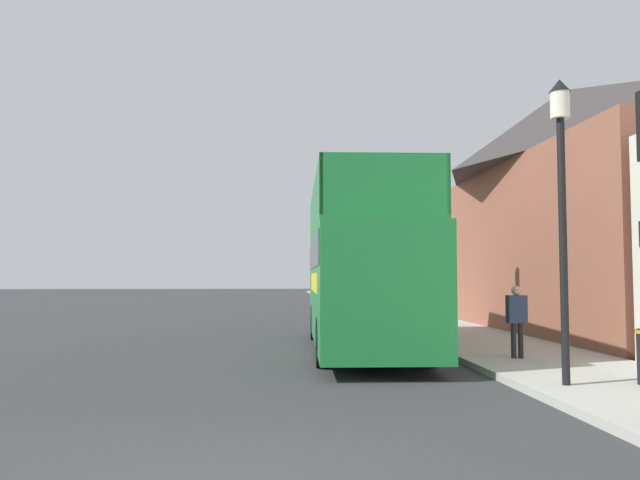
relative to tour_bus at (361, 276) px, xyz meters
The scene contains 8 objects.
ground_plane 10.99m from the tour_bus, 105.68° to the left, with size 144.00×144.00×0.00m, color #333335.
sidewalk 8.44m from the tour_bus, 64.19° to the left, with size 3.51×108.00×0.14m.
brick_terrace_rear 10.40m from the tour_bus, 34.32° to the left, with size 6.00×17.54×8.77m.
tour_bus is the anchor object (origin of this frame).
parked_car_ahead_of_bus 7.33m from the tour_bus, 84.54° to the left, with size 1.99×4.06×1.48m.
pedestrian_third 4.19m from the tour_bus, 42.35° to the right, with size 0.41×0.23×1.58m.
lamp_post_nearest 6.83m from the tour_bus, 67.61° to the right, with size 0.35×0.35×5.11m.
lamp_post_second 3.41m from the tour_bus, 40.11° to the left, with size 0.35×0.35×4.87m.
Camera 1 is at (0.64, -5.54, 1.92)m, focal length 35.00 mm.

